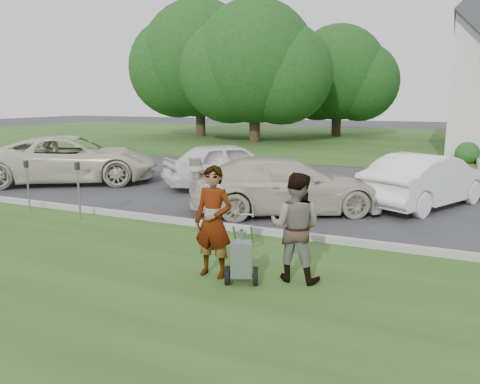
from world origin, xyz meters
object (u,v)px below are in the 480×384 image
Objects in this scene: person_left at (213,223)px; car_d at (427,180)px; tree_back at (338,77)px; tree_far at (200,65)px; person_right at (296,228)px; car_b at (229,164)px; parking_meter_near at (78,183)px; parking_meter_far at (27,180)px; car_a at (72,159)px; tree_left at (255,68)px; striping_cart at (242,260)px; car_c at (286,185)px.

person_left reaches higher than car_d.
tree_back is 5.11× the size of person_left.
person_right is at bearing -58.21° from tree_far.
car_b is (-3.38, 7.69, -0.17)m from person_left.
tree_far reaches higher than tree_back.
tree_back is 32.75m from person_left.
parking_meter_near is at bearing 115.82° from car_b.
tree_far is at bearing -153.44° from tree_back.
car_d reaches higher than parking_meter_far.
car_a is (-4.11, 4.09, -0.09)m from parking_meter_near.
parking_meter_far is 0.31× the size of car_d.
parking_meter_near is (4.45, -22.09, -4.18)m from tree_left.
car_b is at bearing -70.35° from tree_left.
tree_back is 32.60m from person_right.
car_a is (-9.48, 6.24, 0.42)m from striping_cart.
car_a is at bearing 119.92° from parking_meter_far.
tree_back reaches higher than car_a.
parking_meter_far reaches higher than striping_cart.
tree_far reaches higher than car_d.
car_a is (0.34, -18.00, -4.27)m from tree_left.
car_d is (9.57, 5.15, -0.15)m from parking_meter_far.
tree_left reaches higher than striping_cart.
car_b is (11.86, -19.41, -4.93)m from tree_far.
tree_back is 27.95m from car_c.
car_c is (8.52, -1.22, -0.10)m from car_a.
tree_far is 27.19m from car_c.
car_a is at bearing -98.01° from tree_back.
person_right is (1.30, 0.40, -0.04)m from person_left.
tree_left is at bearing -66.93° from person_right.
tree_far reaches higher than car_c.
person_left reaches higher than car_c.
car_c is at bearing 95.48° from person_left.
parking_meter_far is 6.47m from car_b.
car_c is at bearing -79.88° from tree_back.
person_left reaches higher than parking_meter_far.
tree_back is at bearing -44.29° from car_d.
tree_far is at bearing -14.76° from car_a.
car_c is at bearing 176.57° from car_b.
tree_left reaches higher than parking_meter_far.
parking_meter_near is 5.26m from car_c.
car_a is at bearing 55.82° from car_b.
person_left is 0.42× the size of car_d.
tree_far is 2.29× the size of car_c.
person_left is at bearing -155.96° from car_a.
person_right is 0.40× the size of car_d.
tree_left is 22.92m from parking_meter_near.
person_right is at bearing -66.01° from tree_left.
parking_meter_far is 0.28× the size of car_c.
car_b is (3.20, 5.62, -0.12)m from parking_meter_far.
striping_cart is at bearing 99.28° from car_d.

